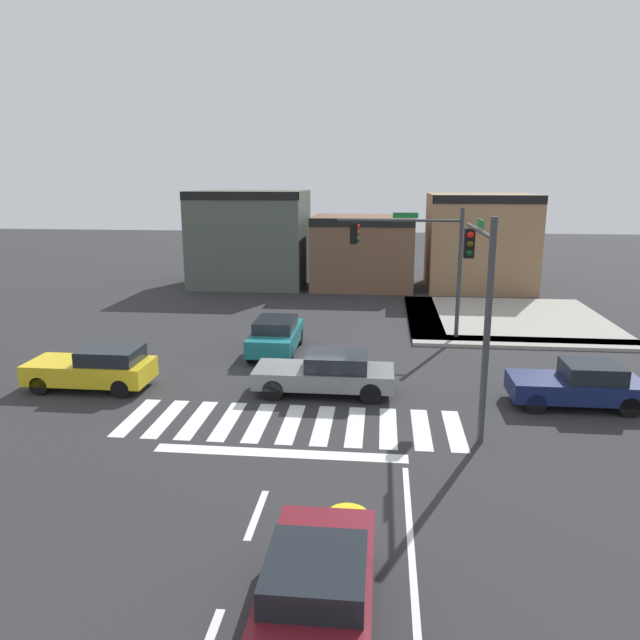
{
  "coord_description": "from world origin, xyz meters",
  "views": [
    {
      "loc": [
        2.59,
        -21.14,
        7.18
      ],
      "look_at": [
        0.21,
        1.9,
        1.68
      ],
      "focal_mm": 33.91,
      "sensor_mm": 36.0,
      "label": 1
    }
  ],
  "objects_px": {
    "car_navy": "(579,385)",
    "car_yellow": "(95,368)",
    "traffic_signal_northeast": "(413,250)",
    "car_maroon": "(317,591)",
    "traffic_signal_southeast": "(479,282)",
    "car_gray": "(327,373)",
    "car_teal": "(276,335)"
  },
  "relations": [
    {
      "from": "traffic_signal_southeast",
      "to": "car_gray",
      "type": "height_order",
      "value": "traffic_signal_southeast"
    },
    {
      "from": "traffic_signal_southeast",
      "to": "traffic_signal_northeast",
      "type": "xyz_separation_m",
      "value": [
        -1.47,
        9.16,
        -0.18
      ]
    },
    {
      "from": "car_yellow",
      "to": "car_teal",
      "type": "bearing_deg",
      "value": -138.0
    },
    {
      "from": "car_navy",
      "to": "car_gray",
      "type": "bearing_deg",
      "value": -2.38
    },
    {
      "from": "car_maroon",
      "to": "car_navy",
      "type": "bearing_deg",
      "value": -34.16
    },
    {
      "from": "car_yellow",
      "to": "car_maroon",
      "type": "relative_size",
      "value": 1.02
    },
    {
      "from": "traffic_signal_northeast",
      "to": "car_teal",
      "type": "relative_size",
      "value": 1.4
    },
    {
      "from": "car_teal",
      "to": "traffic_signal_southeast",
      "type": "bearing_deg",
      "value": 48.87
    },
    {
      "from": "traffic_signal_northeast",
      "to": "car_teal",
      "type": "distance_m",
      "value": 7.17
    },
    {
      "from": "traffic_signal_southeast",
      "to": "car_maroon",
      "type": "xyz_separation_m",
      "value": [
        -3.73,
        -9.39,
        -3.46
      ]
    },
    {
      "from": "car_navy",
      "to": "car_teal",
      "type": "relative_size",
      "value": 0.97
    },
    {
      "from": "traffic_signal_southeast",
      "to": "car_maroon",
      "type": "bearing_deg",
      "value": 158.33
    },
    {
      "from": "car_navy",
      "to": "car_yellow",
      "type": "height_order",
      "value": "car_yellow"
    },
    {
      "from": "traffic_signal_southeast",
      "to": "car_teal",
      "type": "distance_m",
      "value": 10.09
    },
    {
      "from": "car_teal",
      "to": "car_navy",
      "type": "bearing_deg",
      "value": 65.18
    },
    {
      "from": "car_yellow",
      "to": "car_gray",
      "type": "bearing_deg",
      "value": -177.58
    },
    {
      "from": "traffic_signal_southeast",
      "to": "car_yellow",
      "type": "relative_size",
      "value": 1.48
    },
    {
      "from": "traffic_signal_northeast",
      "to": "car_maroon",
      "type": "relative_size",
      "value": 1.44
    },
    {
      "from": "traffic_signal_southeast",
      "to": "car_teal",
      "type": "relative_size",
      "value": 1.47
    },
    {
      "from": "car_navy",
      "to": "car_yellow",
      "type": "distance_m",
      "value": 16.15
    },
    {
      "from": "car_yellow",
      "to": "car_maroon",
      "type": "height_order",
      "value": "car_yellow"
    },
    {
      "from": "traffic_signal_southeast",
      "to": "car_gray",
      "type": "distance_m",
      "value": 5.98
    },
    {
      "from": "car_gray",
      "to": "car_teal",
      "type": "distance_m",
      "value": 5.26
    },
    {
      "from": "traffic_signal_northeast",
      "to": "car_navy",
      "type": "relative_size",
      "value": 1.44
    },
    {
      "from": "car_gray",
      "to": "car_teal",
      "type": "xyz_separation_m",
      "value": [
        -2.56,
        4.6,
        0.05
      ]
    },
    {
      "from": "car_yellow",
      "to": "car_teal",
      "type": "xyz_separation_m",
      "value": [
        5.48,
        4.94,
        0.03
      ]
    },
    {
      "from": "traffic_signal_northeast",
      "to": "car_yellow",
      "type": "height_order",
      "value": "traffic_signal_northeast"
    },
    {
      "from": "car_maroon",
      "to": "traffic_signal_northeast",
      "type": "bearing_deg",
      "value": -6.96
    },
    {
      "from": "traffic_signal_southeast",
      "to": "car_navy",
      "type": "relative_size",
      "value": 1.51
    },
    {
      "from": "traffic_signal_southeast",
      "to": "car_maroon",
      "type": "relative_size",
      "value": 1.51
    },
    {
      "from": "traffic_signal_southeast",
      "to": "traffic_signal_northeast",
      "type": "height_order",
      "value": "traffic_signal_southeast"
    },
    {
      "from": "car_maroon",
      "to": "car_gray",
      "type": "bearing_deg",
      "value": 4.41
    }
  ]
}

